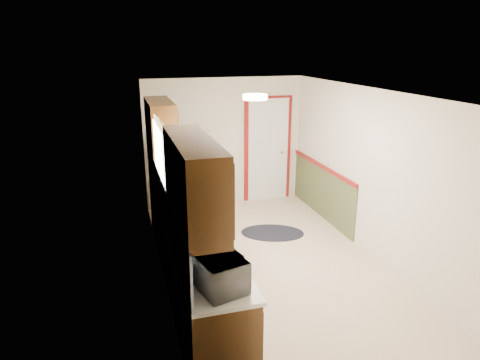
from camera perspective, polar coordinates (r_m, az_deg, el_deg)
room_shell at (r=5.79m, az=4.09°, el=-0.17°), size 3.20×5.20×2.52m
kitchen_run at (r=5.38m, az=-7.42°, el=-6.18°), size 0.63×4.00×2.20m
back_wall_trim at (r=8.21m, az=5.23°, el=2.91°), size 1.12×2.30×2.08m
ceiling_fixture at (r=5.26m, az=2.02°, el=11.00°), size 0.30×0.30×0.06m
microwave at (r=3.78m, az=-2.97°, el=-11.57°), size 0.44×0.61×0.37m
refrigerator at (r=7.34m, az=-6.86°, el=0.45°), size 0.71×0.70×1.62m
rug at (r=7.11m, az=4.34°, el=-7.02°), size 1.20×0.98×0.01m
cooktop at (r=6.30m, az=-8.58°, el=-1.25°), size 0.50×0.60×0.02m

